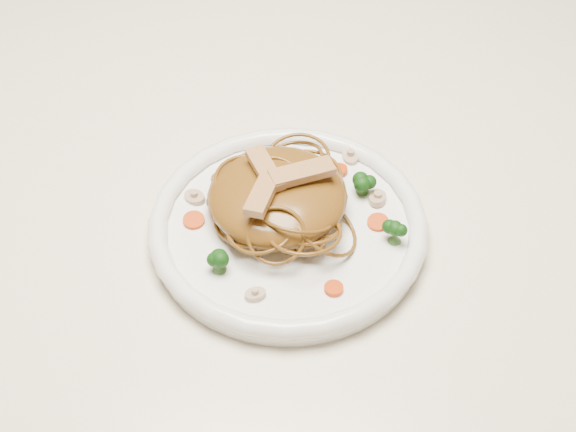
{
  "coord_description": "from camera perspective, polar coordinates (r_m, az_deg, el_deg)",
  "views": [
    {
      "loc": [
        0.06,
        -0.63,
        1.38
      ],
      "look_at": [
        0.05,
        -0.07,
        0.78
      ],
      "focal_mm": 50.63,
      "sensor_mm": 36.0,
      "label": 1
    }
  ],
  "objects": [
    {
      "name": "mushroom_2",
      "position": [
        0.86,
        -6.57,
        1.32
      ],
      "size": [
        0.03,
        0.03,
        0.01
      ],
      "primitive_type": "cylinder",
      "rotation": [
        0.0,
        0.0,
        -0.61
      ],
      "color": "beige",
      "rests_on": "plate"
    },
    {
      "name": "carrot_2",
      "position": [
        0.84,
        6.33,
        -0.45
      ],
      "size": [
        0.03,
        0.03,
        0.0
      ],
      "primitive_type": "cylinder",
      "rotation": [
        0.0,
        0.0,
        0.34
      ],
      "color": "#B93906",
      "rests_on": "plate"
    },
    {
      "name": "mushroom_3",
      "position": [
        0.91,
        4.41,
        4.23
      ],
      "size": [
        0.03,
        0.03,
        0.01
      ],
      "primitive_type": "cylinder",
      "rotation": [
        0.0,
        0.0,
        1.67
      ],
      "color": "beige",
      "rests_on": "plate"
    },
    {
      "name": "chicken_c",
      "position": [
        0.79,
        -1.75,
        1.66
      ],
      "size": [
        0.04,
        0.07,
        0.01
      ],
      "primitive_type": "cube",
      "rotation": [
        0.0,
        0.0,
        4.44
      ],
      "color": "tan",
      "rests_on": "noodle_mound"
    },
    {
      "name": "carrot_3",
      "position": [
        0.89,
        -1.73,
        3.63
      ],
      "size": [
        0.02,
        0.02,
        0.0
      ],
      "primitive_type": "cylinder",
      "rotation": [
        0.0,
        0.0,
        -0.15
      ],
      "color": "#B93906",
      "rests_on": "plate"
    },
    {
      "name": "table",
      "position": [
        0.97,
        -2.71,
        -2.16
      ],
      "size": [
        1.2,
        0.8,
        0.75
      ],
      "color": "beige",
      "rests_on": "ground"
    },
    {
      "name": "carrot_0",
      "position": [
        0.89,
        3.53,
        3.23
      ],
      "size": [
        0.02,
        0.02,
        0.0
      ],
      "primitive_type": "cylinder",
      "rotation": [
        0.0,
        0.0,
        -0.09
      ],
      "color": "#B93906",
      "rests_on": "plate"
    },
    {
      "name": "broccoli_3",
      "position": [
        0.81,
        7.58,
        -1.02
      ],
      "size": [
        0.04,
        0.04,
        0.03
      ],
      "primitive_type": null,
      "rotation": [
        0.0,
        0.0,
        -0.43
      ],
      "color": "#0F400D",
      "rests_on": "plate"
    },
    {
      "name": "plate",
      "position": [
        0.84,
        0.0,
        -1.03
      ],
      "size": [
        0.36,
        0.36,
        0.02
      ],
      "primitive_type": "cylinder",
      "rotation": [
        0.0,
        0.0,
        -0.33
      ],
      "color": "white",
      "rests_on": "table"
    },
    {
      "name": "broccoli_1",
      "position": [
        0.85,
        -4.88,
        1.87
      ],
      "size": [
        0.04,
        0.04,
        0.03
      ],
      "primitive_type": null,
      "rotation": [
        0.0,
        0.0,
        0.27
      ],
      "color": "#0F400D",
      "rests_on": "plate"
    },
    {
      "name": "chicken_b",
      "position": [
        0.81,
        -1.6,
        3.31
      ],
      "size": [
        0.04,
        0.06,
        0.01
      ],
      "primitive_type": "cube",
      "rotation": [
        0.0,
        0.0,
        2.01
      ],
      "color": "tan",
      "rests_on": "noodle_mound"
    },
    {
      "name": "noodle_mound",
      "position": [
        0.83,
        -0.75,
        1.44
      ],
      "size": [
        0.17,
        0.17,
        0.05
      ],
      "primitive_type": "ellipsoid",
      "rotation": [
        0.0,
        0.0,
        -0.19
      ],
      "color": "brown",
      "rests_on": "plate"
    },
    {
      "name": "carrot_4",
      "position": [
        0.78,
        3.23,
        -5.1
      ],
      "size": [
        0.02,
        0.02,
        0.0
      ],
      "primitive_type": "cylinder",
      "rotation": [
        0.0,
        0.0,
        -0.14
      ],
      "color": "#B93906",
      "rests_on": "plate"
    },
    {
      "name": "carrot_1",
      "position": [
        0.84,
        -6.63,
        -0.3
      ],
      "size": [
        0.03,
        0.03,
        0.0
      ],
      "primitive_type": "cylinder",
      "rotation": [
        0.0,
        0.0,
        -0.13
      ],
      "color": "#B93906",
      "rests_on": "plate"
    },
    {
      "name": "broccoli_2",
      "position": [
        0.78,
        -4.9,
        -2.99
      ],
      "size": [
        0.03,
        0.03,
        0.03
      ],
      "primitive_type": null,
      "rotation": [
        0.0,
        0.0,
        -0.21
      ],
      "color": "#0F400D",
      "rests_on": "plate"
    },
    {
      "name": "mushroom_1",
      "position": [
        0.86,
        6.3,
        1.25
      ],
      "size": [
        0.03,
        0.03,
        0.01
      ],
      "primitive_type": "cylinder",
      "rotation": [
        0.0,
        0.0,
        1.36
      ],
      "color": "beige",
      "rests_on": "plate"
    },
    {
      "name": "broccoli_0",
      "position": [
        0.86,
        5.31,
        2.48
      ],
      "size": [
        0.04,
        0.04,
        0.03
      ],
      "primitive_type": null,
      "rotation": [
        0.0,
        0.0,
        -0.33
      ],
      "color": "#0F400D",
      "rests_on": "plate"
    },
    {
      "name": "chicken_a",
      "position": [
        0.81,
        0.98,
        3.06
      ],
      "size": [
        0.07,
        0.05,
        0.01
      ],
      "primitive_type": "cube",
      "rotation": [
        0.0,
        0.0,
        0.4
      ],
      "color": "tan",
      "rests_on": "noodle_mound"
    },
    {
      "name": "mushroom_0",
      "position": [
        0.77,
        -2.32,
        -5.53
      ],
      "size": [
        0.03,
        0.03,
        0.01
      ],
      "primitive_type": "cylinder",
      "rotation": [
        0.0,
        0.0,
        0.31
      ],
      "color": "beige",
      "rests_on": "plate"
    }
  ]
}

